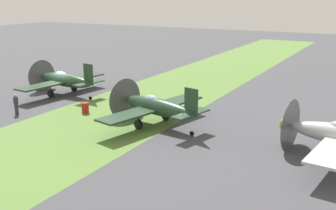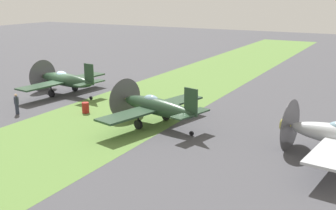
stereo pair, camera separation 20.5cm
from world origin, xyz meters
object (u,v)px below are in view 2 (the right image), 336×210
(airplane_wingman, at_px, (156,106))
(ground_crew_mechanic, at_px, (17,103))
(fuel_drum, at_px, (86,108))
(runway_marker_cone, at_px, (126,84))
(ground_crew_chief, at_px, (128,94))
(airplane_lead, at_px, (65,80))

(airplane_wingman, height_order, ground_crew_mechanic, airplane_wingman)
(airplane_wingman, relative_size, fuel_drum, 11.20)
(runway_marker_cone, bearing_deg, fuel_drum, -163.84)
(ground_crew_chief, bearing_deg, airplane_lead, -155.83)
(airplane_lead, bearing_deg, ground_crew_chief, -84.33)
(airplane_wingman, relative_size, runway_marker_cone, 22.91)
(ground_crew_chief, distance_m, fuel_drum, 4.31)
(ground_crew_chief, xyz_separation_m, ground_crew_mechanic, (-7.02, 6.27, 0.00))
(runway_marker_cone, bearing_deg, ground_crew_mechanic, 172.14)
(airplane_lead, relative_size, runway_marker_cone, 22.88)
(airplane_wingman, bearing_deg, ground_crew_chief, 66.03)
(ground_crew_mechanic, bearing_deg, airplane_lead, 153.86)
(airplane_wingman, bearing_deg, fuel_drum, 102.69)
(airplane_lead, relative_size, ground_crew_chief, 5.82)
(airplane_wingman, height_order, ground_crew_chief, airplane_wingman)
(fuel_drum, bearing_deg, ground_crew_mechanic, 122.36)
(ground_crew_mechanic, distance_m, runway_marker_cone, 13.29)
(ground_crew_mechanic, bearing_deg, ground_crew_chief, 102.79)
(ground_crew_mechanic, distance_m, fuel_drum, 5.64)
(airplane_lead, xyz_separation_m, airplane_wingman, (-4.16, -12.80, 0.00))
(ground_crew_chief, bearing_deg, ground_crew_mechanic, -106.98)
(ground_crew_chief, bearing_deg, airplane_wingman, -12.44)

